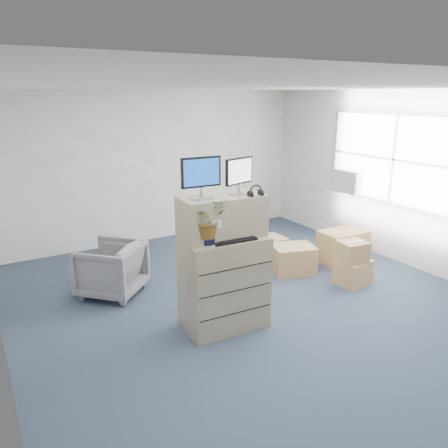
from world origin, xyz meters
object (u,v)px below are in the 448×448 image
(filing_cabinet_lower, at_px, (224,283))
(office_chair, at_px, (111,266))
(monitor_right, at_px, (239,174))
(water_bottle, at_px, (225,224))
(potted_plant, at_px, (207,224))
(keyboard, at_px, (233,239))
(monitor_left, at_px, (201,175))

(filing_cabinet_lower, relative_size, office_chair, 1.38)
(filing_cabinet_lower, xyz_separation_m, monitor_right, (0.22, 0.04, 1.29))
(filing_cabinet_lower, distance_m, office_chair, 1.83)
(filing_cabinet_lower, bearing_deg, water_bottle, 57.10)
(filing_cabinet_lower, xyz_separation_m, potted_plant, (-0.29, -0.12, 0.81))
(filing_cabinet_lower, distance_m, potted_plant, 0.87)
(potted_plant, bearing_deg, office_chair, 110.18)
(monitor_right, height_order, water_bottle, monitor_right)
(keyboard, bearing_deg, water_bottle, 91.11)
(keyboard, distance_m, water_bottle, 0.24)
(filing_cabinet_lower, relative_size, monitor_right, 2.71)
(monitor_right, bearing_deg, monitor_left, 162.45)
(keyboard, bearing_deg, monitor_right, 47.46)
(keyboard, relative_size, potted_plant, 1.09)
(monitor_right, relative_size, keyboard, 0.79)
(monitor_right, xyz_separation_m, keyboard, (-0.19, -0.18, -0.71))
(office_chair, bearing_deg, keyboard, 74.51)
(monitor_right, relative_size, office_chair, 0.51)
(monitor_left, bearing_deg, monitor_right, 0.62)
(keyboard, height_order, water_bottle, water_bottle)
(keyboard, relative_size, office_chair, 0.64)
(monitor_left, relative_size, water_bottle, 1.64)
(keyboard, relative_size, water_bottle, 1.85)
(office_chair, bearing_deg, monitor_right, 82.09)
(filing_cabinet_lower, relative_size, monitor_left, 2.43)
(filing_cabinet_lower, distance_m, keyboard, 0.60)
(filing_cabinet_lower, height_order, water_bottle, water_bottle)
(water_bottle, height_order, office_chair, water_bottle)
(water_bottle, bearing_deg, office_chair, 122.15)
(potted_plant, relative_size, office_chair, 0.59)
(filing_cabinet_lower, height_order, monitor_left, monitor_left)
(keyboard, xyz_separation_m, office_chair, (-0.94, 1.72, -0.74))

